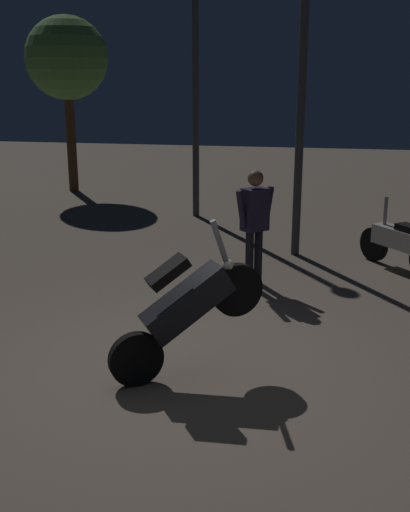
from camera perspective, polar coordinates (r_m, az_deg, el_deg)
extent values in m
plane|color=#756656|center=(6.91, -1.88, -9.95)|extent=(40.00, 40.00, 0.00)
cylinder|color=black|center=(6.49, -6.16, -9.12)|extent=(0.52, 0.39, 0.56)
cylinder|color=black|center=(6.63, 2.83, -3.02)|extent=(0.52, 0.39, 0.56)
cube|color=black|center=(6.45, -1.61, -4.16)|extent=(0.97, 0.78, 0.76)
cube|color=black|center=(6.27, -3.34, -1.45)|extent=(0.49, 0.43, 0.32)
cylinder|color=gray|center=(6.39, 1.28, 1.37)|extent=(0.20, 0.16, 0.44)
sphere|color=#F2EABF|center=(6.51, 2.07, -0.81)|extent=(0.12, 0.12, 0.12)
cylinder|color=black|center=(10.89, 14.82, 1.02)|extent=(0.43, 0.50, 0.56)
cube|color=beige|center=(10.46, 16.96, 1.53)|extent=(0.83, 0.93, 0.30)
cube|color=black|center=(10.28, 17.84, 2.35)|extent=(0.46, 0.49, 0.10)
cylinder|color=gray|center=(10.61, 15.79, 3.92)|extent=(0.08, 0.08, 0.45)
sphere|color=#F2EABF|center=(10.75, 15.29, 2.34)|extent=(0.12, 0.12, 0.12)
cylinder|color=black|center=(9.31, 3.98, -0.21)|extent=(0.12, 0.12, 0.82)
cylinder|color=black|center=(9.40, 4.76, -0.06)|extent=(0.12, 0.12, 0.82)
cube|color=#261E38|center=(9.18, 4.47, 4.15)|extent=(0.43, 0.42, 0.61)
sphere|color=brown|center=(9.09, 4.53, 6.92)|extent=(0.23, 0.23, 0.23)
cylinder|color=#261E38|center=(9.03, 3.26, 4.17)|extent=(0.20, 0.19, 0.56)
cylinder|color=#261E38|center=(9.32, 5.65, 4.50)|extent=(0.20, 0.19, 0.56)
cylinder|color=#38383D|center=(10.69, 8.46, 10.91)|extent=(0.14, 0.14, 4.15)
cylinder|color=#38383D|center=(13.51, -0.85, 14.72)|extent=(0.14, 0.14, 5.34)
cylinder|color=#4C331E|center=(16.86, -11.83, 10.05)|extent=(0.24, 0.24, 2.60)
sphere|color=#568C42|center=(16.77, -12.24, 16.87)|extent=(2.03, 2.03, 2.03)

